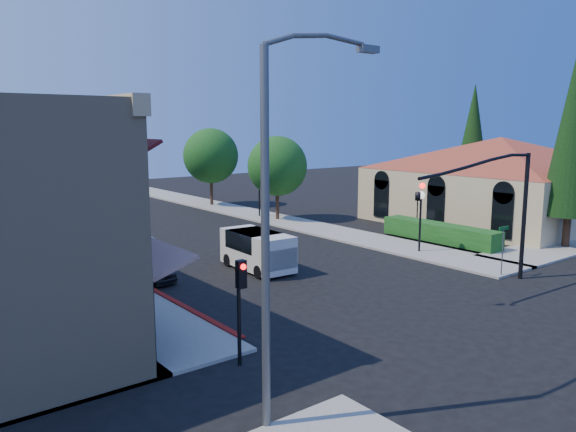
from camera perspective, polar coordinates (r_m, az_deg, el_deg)
ground at (r=22.03m, az=15.39°, el=-10.39°), size 120.00×120.00×0.00m
sidewalk_left at (r=40.70m, az=-25.85°, el=-1.92°), size 3.50×50.00×0.12m
sidewalk_right at (r=47.38m, az=-4.75°, el=0.43°), size 3.50×50.00×0.12m
curb_red_strip at (r=23.68m, az=-11.36°, el=-8.85°), size 0.25×10.00×0.06m
mission_building at (r=45.63m, az=20.65°, el=4.20°), size 30.12×30.12×6.40m
hedge at (r=36.29m, az=15.12°, el=-2.67°), size 1.40×8.00×1.10m
conifer_near at (r=36.84m, az=27.12°, el=8.15°), size 3.20×3.20×12.50m
conifer_far at (r=54.07m, az=18.27°, el=7.79°), size 3.20×3.20×11.00m
street_tree_a at (r=42.87m, az=-1.09°, el=5.10°), size 4.56×4.56×6.48m
street_tree_b at (r=51.19m, az=-7.85°, el=6.07°), size 4.94×4.94×7.02m
signal_mast_arm at (r=26.70m, az=20.75°, el=1.77°), size 8.01×0.39×6.00m
secondary_signal at (r=16.98m, az=-4.86°, el=-7.77°), size 0.28×0.42×3.32m
cobra_streetlight at (r=12.94m, az=-1.07°, el=0.33°), size 3.60×0.25×9.31m
street_name_sign at (r=28.82m, az=21.00°, el=-2.55°), size 0.80×0.06×2.50m
lamppost_left_near at (r=22.34m, az=-15.25°, el=-2.82°), size 0.44×0.44×3.57m
lamppost_left_far at (r=35.52m, az=-24.04°, el=1.08°), size 0.44×0.44×3.57m
lamppost_right_near at (r=32.72m, az=13.33°, el=1.00°), size 0.44×0.44×3.57m
lamppost_right_far at (r=44.44m, az=-2.95°, el=3.34°), size 0.44×0.44×3.57m
white_van at (r=28.42m, az=-3.09°, el=-3.29°), size 2.09×4.45×1.94m
parked_car_a at (r=27.30m, az=-13.86°, el=-5.31°), size 1.63×3.34×1.10m
parked_car_b at (r=31.24m, az=-14.39°, el=-3.40°), size 1.43×3.71×1.21m
parked_car_c at (r=34.59m, az=-19.31°, el=-2.41°), size 2.26×4.39×1.22m
parked_car_d at (r=43.93m, az=-21.56°, el=-0.16°), size 2.30×4.49×1.21m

